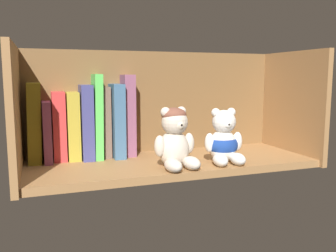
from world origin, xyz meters
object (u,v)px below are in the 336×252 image
book_4 (86,121)px  teddy_bear_smaller (224,141)px  book_6 (105,122)px  book_8 (127,115)px  book_2 (59,126)px  teddy_bear_larger (175,139)px  book_3 (73,125)px  book_0 (34,122)px  book_1 (47,131)px  book_7 (115,120)px  book_5 (96,116)px

book_4 → teddy_bear_smaller: size_ratio=1.41×
book_6 → book_8: 6.83cm
book_2 → book_6: 13.07cm
book_2 → teddy_bear_larger: 34.25cm
book_6 → teddy_bear_smaller: bearing=-33.8°
book_3 → book_8: bearing=0.0°
book_0 → book_1: (3.20, 0.00, -2.52)cm
book_6 → book_4: bearing=180.0°
book_7 → book_8: size_ratio=0.89×
book_0 → book_2: book_0 is taller
book_2 → book_7: size_ratio=0.90×
book_5 → teddy_bear_larger: 26.83cm
book_2 → teddy_bear_smaller: bearing=-24.7°
book_2 → book_7: bearing=0.0°
book_5 → book_0: bearing=-180.0°
book_5 → book_8: 9.15cm
book_1 → teddy_bear_larger: 36.82cm
book_0 → book_4: size_ratio=1.03×
book_6 → book_2: bearing=180.0°
book_6 → book_5: bearing=180.0°
book_8 → teddy_bear_larger: size_ratio=1.52×
teddy_bear_larger → teddy_bear_smaller: size_ratio=1.05×
book_3 → book_7: 12.38cm
book_2 → book_6: bearing=0.0°
book_6 → book_7: (3.06, 0.00, 0.41)cm
book_0 → teddy_bear_smaller: book_0 is taller
book_6 → teddy_bear_larger: size_ratio=1.30×
teddy_bear_larger → book_1: bearing=146.7°
teddy_bear_larger → book_2: bearing=143.7°
book_7 → book_8: (3.55, 0.00, 1.31)cm
book_1 → book_3: book_3 is taller
book_4 → book_8: (12.22, 0.00, 1.43)cm
book_2 → book_6: book_6 is taller
book_3 → book_4: size_ratio=0.91×
book_3 → book_8: size_ratio=0.80×
book_8 → teddy_bear_larger: 22.17cm
book_7 → book_6: bearing=180.0°
book_1 → book_2: size_ratio=0.87×
book_3 → book_5: (6.73, 0.00, 2.48)cm
book_5 → teddy_bear_smaller: (31.50, -19.35, -6.14)cm
book_0 → book_2: size_ratio=1.13×
book_0 → book_8: bearing=0.0°
book_0 → book_4: bearing=0.0°
book_1 → book_2: book_2 is taller
book_7 → teddy_bear_smaller: size_ratio=1.42×
book_4 → teddy_bear_larger: (20.10, -20.23, -3.06)cm
book_6 → book_8: bearing=0.0°
book_1 → book_3: bearing=0.0°
book_4 → book_8: bearing=0.0°
book_0 → book_4: 13.86cm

